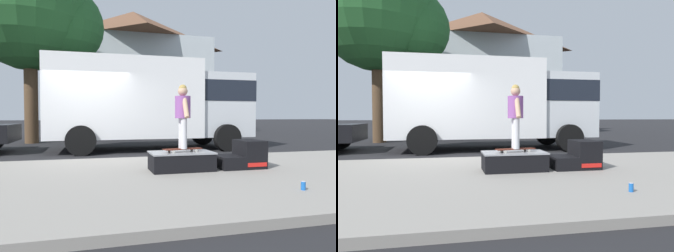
% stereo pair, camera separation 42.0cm
% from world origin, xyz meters
% --- Properties ---
extents(ground_plane, '(140.00, 140.00, 0.00)m').
position_xyz_m(ground_plane, '(0.00, 0.00, 0.00)').
color(ground_plane, black).
extents(sidewalk_slab, '(50.00, 5.00, 0.12)m').
position_xyz_m(sidewalk_slab, '(0.00, -3.00, 0.06)').
color(sidewalk_slab, gray).
rests_on(sidewalk_slab, ground).
extents(skate_box, '(1.24, 0.68, 0.36)m').
position_xyz_m(skate_box, '(1.81, -2.59, 0.31)').
color(skate_box, black).
rests_on(skate_box, sidewalk_slab).
extents(kicker_ramp, '(0.95, 0.65, 0.56)m').
position_xyz_m(kicker_ramp, '(3.14, -2.59, 0.35)').
color(kicker_ramp, black).
rests_on(kicker_ramp, sidewalk_slab).
extents(skateboard, '(0.80, 0.35, 0.07)m').
position_xyz_m(skateboard, '(1.83, -2.62, 0.54)').
color(skateboard, '#4C1E14').
rests_on(skateboard, skate_box).
extents(skater_kid, '(0.30, 0.64, 1.24)m').
position_xyz_m(skater_kid, '(1.83, -2.62, 1.28)').
color(skater_kid, silver).
rests_on(skater_kid, skateboard).
extents(soda_can, '(0.07, 0.07, 0.13)m').
position_xyz_m(soda_can, '(3.07, -4.52, 0.18)').
color(soda_can, '#1959B2').
rests_on(soda_can, sidewalk_slab).
extents(box_truck, '(6.91, 2.63, 3.05)m').
position_xyz_m(box_truck, '(2.16, 2.20, 1.70)').
color(box_truck, white).
rests_on(box_truck, ground).
extents(street_tree_main, '(5.65, 5.14, 8.26)m').
position_xyz_m(street_tree_main, '(-2.10, 5.75, 5.52)').
color(street_tree_main, brown).
rests_on(street_tree_main, ground).
extents(house_behind, '(9.54, 8.22, 8.40)m').
position_xyz_m(house_behind, '(2.95, 12.90, 4.24)').
color(house_behind, silver).
rests_on(house_behind, ground).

